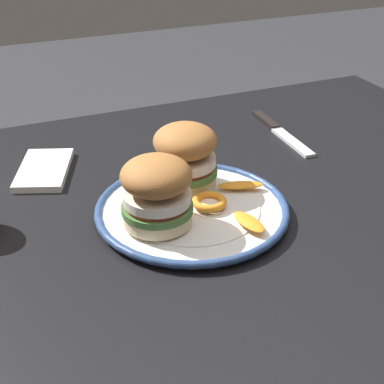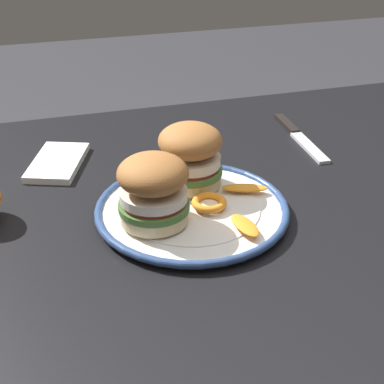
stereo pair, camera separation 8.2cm
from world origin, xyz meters
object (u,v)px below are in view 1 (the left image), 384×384
Objects in this scene: dinner_plate at (192,210)px; dining_table at (221,260)px; sandwich_half_right at (185,155)px; table_knife at (277,130)px; sandwich_half_left at (157,191)px.

dining_table is at bearing 17.71° from dinner_plate.
sandwich_half_right is 0.31m from table_knife.
table_knife reaches higher than dining_table.
dining_table is at bearing -46.47° from sandwich_half_right.
sandwich_half_right is (0.08, 0.09, 0.00)m from sandwich_half_left.
dinner_plate is 0.09m from sandwich_half_right.
dinner_plate is at bearing -104.11° from sandwich_half_right.
sandwich_half_right reaches higher than dinner_plate.
dinner_plate is at bearing 20.58° from sandwich_half_left.
sandwich_half_left is at bearing -159.42° from dinner_plate.
dinner_plate is (-0.06, -0.02, 0.12)m from dining_table.
sandwich_half_left reaches higher than table_knife.
table_knife is at bearing 30.85° from sandwich_half_right.
dinner_plate is at bearing -162.29° from dining_table.
sandwich_half_right is (0.02, 0.07, 0.06)m from dinner_plate.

